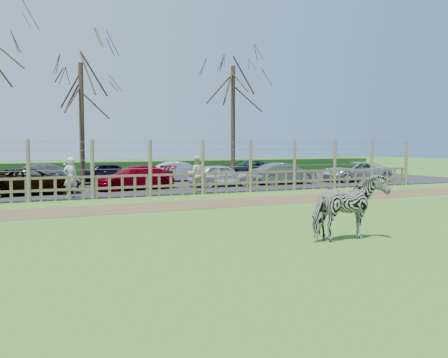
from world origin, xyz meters
name	(u,v)px	position (x,y,z in m)	size (l,w,h in m)	color
ground	(229,222)	(0.00, 0.00, 0.00)	(120.00, 120.00, 0.00)	olive
dirt_strip	(178,205)	(0.00, 4.50, 0.01)	(34.00, 2.80, 0.01)	brown
asphalt	(117,185)	(0.00, 14.50, 0.02)	(44.00, 13.00, 0.04)	#232326
hedge	(93,170)	(0.00, 21.50, 0.55)	(46.00, 2.00, 1.10)	#1E4716
fence	(150,178)	(0.00, 8.00, 0.80)	(30.16, 0.16, 2.50)	brown
tree_mid	(81,95)	(-2.00, 13.50, 4.87)	(4.80, 4.80, 6.83)	#3D2B1E
tree_right	(233,95)	(7.00, 14.00, 5.24)	(4.80, 4.80, 7.35)	#3D2B1E
zebra	(349,207)	(1.41, -3.70, 0.80)	(0.86, 1.90, 1.60)	gray
visitor_a	(70,177)	(-3.31, 8.65, 0.90)	(0.63, 0.41, 1.72)	beige
visitor_b	(196,174)	(2.48, 8.77, 0.90)	(0.84, 0.65, 1.72)	beige
crow	(330,190)	(8.30, 6.16, 0.11)	(0.27, 0.20, 0.22)	black
car_2	(32,181)	(-4.67, 10.92, 0.64)	(1.99, 4.32, 1.20)	black
car_3	(134,177)	(0.15, 11.37, 0.64)	(1.68, 4.13, 1.20)	maroon
car_4	(221,175)	(4.89, 11.14, 0.64)	(1.42, 3.52, 1.20)	silver
car_5	(285,174)	(8.84, 11.06, 0.64)	(1.27, 3.64, 1.20)	#525D67
car_6	(355,172)	(13.83, 10.95, 0.64)	(1.99, 4.32, 1.20)	#ACB5C7
car_9	(33,175)	(-4.27, 15.73, 0.64)	(1.68, 4.13, 1.20)	slate
car_10	(112,173)	(-0.02, 15.68, 0.64)	(1.42, 3.52, 1.20)	black
car_11	(180,171)	(4.24, 15.73, 0.64)	(1.27, 3.64, 1.20)	#B3B6CB
car_12	(246,169)	(8.96, 16.08, 0.64)	(1.99, 4.32, 1.20)	#18233C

